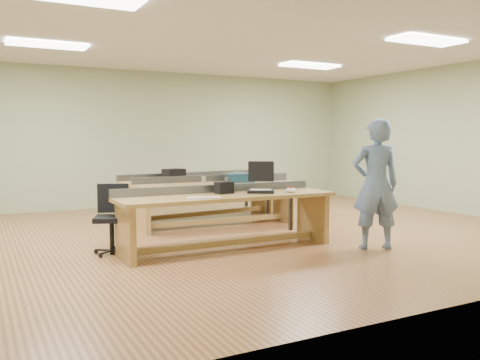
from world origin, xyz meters
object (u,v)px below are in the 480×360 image
Objects in this scene: workbench_mid at (217,194)px; drinks_can at (204,180)px; workbench_back at (201,189)px; laptop_base at (261,191)px; parts_bin_grey at (271,176)px; task_chair at (112,228)px; mug at (228,180)px; workbench_front at (226,208)px; camera_bag at (224,188)px; person at (376,184)px; parts_bin_teal at (240,178)px.

workbench_mid is 0.41m from drinks_can.
drinks_can is (-0.37, -1.00, 0.25)m from workbench_back.
workbench_back is 8.42× the size of laptop_base.
task_chair is at bearing -157.44° from parts_bin_grey.
parts_bin_grey is (1.14, 0.08, 0.26)m from workbench_mid.
workbench_mid is 1.76m from laptop_base.
workbench_front is at bearing -116.81° from mug.
parts_bin_grey is 3.73× the size of drinks_can.
camera_bag reaches higher than mug.
parts_bin_grey is (-0.01, 2.73, -0.07)m from person.
task_chair reaches higher than parts_bin_teal.
laptop_base is (-0.13, -1.74, 0.21)m from workbench_mid.
parts_bin_grey is at bearing 86.45° from laptop_base.
task_chair is (-2.18, -2.16, -0.23)m from workbench_back.
task_chair is at bearing -147.05° from workbench_mid.
workbench_mid is 1.75m from camera_bag.
workbench_mid is 2.47m from task_chair.
workbench_back is at bearing 65.12° from task_chair.
drinks_can is (-0.72, -0.05, -0.01)m from parts_bin_teal.
workbench_back is at bearing 109.72° from parts_bin_teal.
task_chair is at bearing -154.65° from parts_bin_teal.
task_chair is at bearing 162.49° from workbench_front.
camera_bag is at bearing -124.64° from parts_bin_teal.
workbench_back is 3.08m from task_chair.
parts_bin_teal is 3.55× the size of mug.
workbench_front reaches higher than laptop_base.
person is (1.80, -0.93, 0.33)m from workbench_front.
camera_bag is at bearing -112.20° from workbench_back.
workbench_mid is at bearing 170.86° from parts_bin_teal.
workbench_mid is 6.67× the size of parts_bin_teal.
mug is at bearing -46.24° from person.
workbench_mid reaches higher than mug.
person reaches higher than workbench_back.
laptop_base is 2.22m from parts_bin_grey.
parts_bin_grey is (0.71, 0.15, -0.01)m from parts_bin_teal.
mug reaches higher than laptop_base.
workbench_back is at bearing 96.67° from mug.
task_chair is 2.64m from mug.
person is at bearing -4.10° from laptop_base.
workbench_mid is 2.90m from person.
workbench_front is at bearing -107.89° from camera_bag.
task_chair is at bearing -147.55° from drinks_can.
laptop_base is at bearing -22.36° from camera_bag.
parts_bin_grey reaches higher than workbench_mid.
mug is (0.11, -0.93, 0.24)m from workbench_back.
workbench_back is 2.64m from laptop_base.
workbench_front is at bearing -102.82° from drinks_can.
parts_bin_teal is at bearing 47.86° from camera_bag.
workbench_back is at bearing 116.73° from laptop_base.
camera_bag reaches higher than laptop_base.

